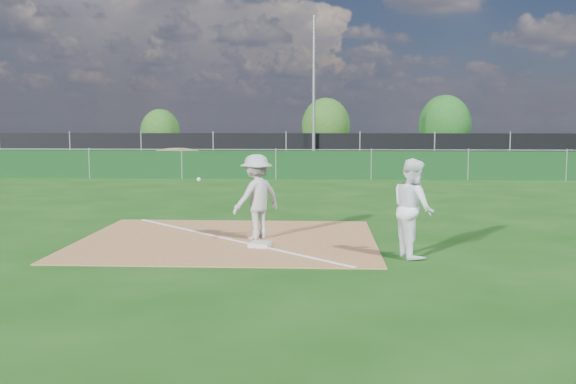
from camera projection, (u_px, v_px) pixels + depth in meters
The scene contains 17 objects.
ground at pixel (266, 192), 22.09m from camera, with size 90.00×90.00×0.00m, color #13410E.
infield_dirt at pixel (228, 240), 13.16m from camera, with size 6.00×5.00×0.02m, color #9B693E.
foul_line at pixel (228, 239), 13.15m from camera, with size 0.08×7.00×0.01m, color white.
green_fence at pixel (276, 165), 26.99m from camera, with size 44.00×0.05×1.20m, color black.
dirt_mound at pixel (177, 160), 30.72m from camera, with size 3.38×2.60×1.17m, color #9B744B.
black_fence at pixel (286, 150), 34.90m from camera, with size 46.00×0.04×1.80m, color black.
parking_lot at pixel (290, 161), 39.96m from camera, with size 46.00×9.00×0.01m, color black.
light_pole at pixel (314, 92), 34.18m from camera, with size 0.16×0.16×8.00m, color slate.
first_base at pixel (260, 244), 12.38m from camera, with size 0.38×0.38×0.08m, color silver.
play_at_first at pixel (257, 197), 13.12m from camera, with size 1.81×1.25×1.74m.
runner at pixel (413, 208), 11.42m from camera, with size 0.86×0.67×1.77m, color white.
car_left at pixel (224, 148), 39.62m from camera, with size 1.85×4.61×1.57m, color #AFB2B8.
car_mid at pixel (297, 150), 39.15m from camera, with size 1.52×4.35×1.43m, color black.
car_right at pixel (352, 151), 39.66m from camera, with size 1.67×4.10×1.19m, color black.
tree_left at pixel (160, 132), 46.00m from camera, with size 2.80×2.80×3.32m.
tree_mid at pixel (326, 126), 46.46m from camera, with size 3.49×3.49×4.14m.
tree_right at pixel (445, 125), 44.99m from camera, with size 3.62×3.62×4.29m.
Camera 1 is at (1.90, -11.89, 2.42)m, focal length 40.00 mm.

